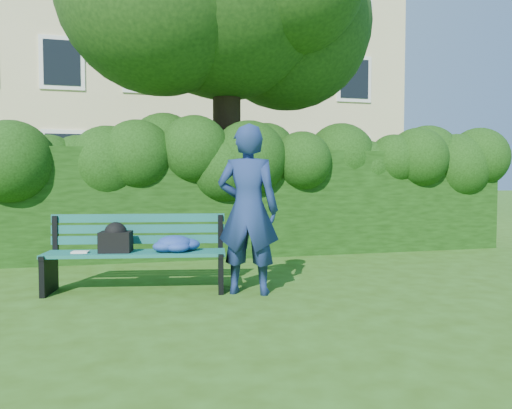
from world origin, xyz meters
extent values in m
plane|color=#305113|center=(0.00, 0.00, 0.00)|extent=(80.00, 80.00, 0.00)
cube|color=#CAC287|center=(0.00, 14.00, 6.00)|extent=(16.00, 8.00, 12.00)
cube|color=white|center=(-3.60, 9.98, 2.00)|extent=(1.30, 0.08, 1.60)
cube|color=black|center=(-3.60, 9.94, 2.00)|extent=(1.05, 0.04, 1.35)
cube|color=white|center=(-1.20, 9.98, 2.00)|extent=(1.30, 0.08, 1.60)
cube|color=black|center=(-1.20, 9.94, 2.00)|extent=(1.05, 0.04, 1.35)
cube|color=white|center=(1.20, 9.98, 2.00)|extent=(1.30, 0.08, 1.60)
cube|color=black|center=(1.20, 9.94, 2.00)|extent=(1.05, 0.04, 1.35)
cube|color=white|center=(3.60, 9.98, 2.00)|extent=(1.30, 0.08, 1.60)
cube|color=black|center=(3.60, 9.94, 2.00)|extent=(1.05, 0.04, 1.35)
cube|color=white|center=(6.00, 9.98, 2.00)|extent=(1.30, 0.08, 1.60)
cube|color=black|center=(6.00, 9.94, 2.00)|extent=(1.05, 0.04, 1.35)
cube|color=white|center=(-3.60, 9.98, 4.80)|extent=(1.30, 0.08, 1.60)
cube|color=black|center=(-3.60, 9.94, 4.80)|extent=(1.05, 0.04, 1.35)
cube|color=white|center=(-1.20, 9.98, 4.80)|extent=(1.30, 0.08, 1.60)
cube|color=black|center=(-1.20, 9.94, 4.80)|extent=(1.05, 0.04, 1.35)
cube|color=white|center=(1.20, 9.98, 4.80)|extent=(1.30, 0.08, 1.60)
cube|color=black|center=(1.20, 9.94, 4.80)|extent=(1.05, 0.04, 1.35)
cube|color=white|center=(3.60, 9.98, 4.80)|extent=(1.30, 0.08, 1.60)
cube|color=black|center=(3.60, 9.94, 4.80)|extent=(1.05, 0.04, 1.35)
cube|color=white|center=(6.00, 9.98, 4.80)|extent=(1.30, 0.08, 1.60)
cube|color=black|center=(6.00, 9.94, 4.80)|extent=(1.05, 0.04, 1.35)
cube|color=black|center=(0.00, 2.20, 0.90)|extent=(10.00, 1.00, 1.80)
cylinder|color=black|center=(0.03, 2.83, 2.34)|extent=(0.51, 0.51, 4.68)
sphere|color=#193711|center=(1.33, 3.23, 4.30)|extent=(3.27, 3.27, 3.27)
cube|color=#115649|center=(-1.72, -0.50, 0.45)|extent=(2.05, 0.46, 0.04)
cube|color=#115649|center=(-1.69, -0.38, 0.45)|extent=(2.05, 0.46, 0.04)
cube|color=#115649|center=(-1.67, -0.26, 0.45)|extent=(2.05, 0.46, 0.04)
cube|color=#115649|center=(-1.65, -0.14, 0.45)|extent=(2.05, 0.46, 0.04)
cube|color=#115649|center=(-1.64, -0.07, 0.58)|extent=(2.04, 0.39, 0.10)
cube|color=#115649|center=(-1.64, -0.06, 0.71)|extent=(2.04, 0.39, 0.10)
cube|color=#115649|center=(-1.64, -0.05, 0.84)|extent=(2.04, 0.39, 0.10)
cube|color=black|center=(-2.65, -0.15, 0.22)|extent=(0.15, 0.50, 0.44)
cube|color=black|center=(-2.61, 0.10, 0.65)|extent=(0.07, 0.07, 0.45)
cube|color=black|center=(-2.66, -0.20, 0.44)|extent=(0.13, 0.42, 0.05)
cube|color=black|center=(-0.72, -0.49, 0.22)|extent=(0.15, 0.50, 0.44)
cube|color=black|center=(-0.67, -0.24, 0.65)|extent=(0.07, 0.07, 0.45)
cube|color=black|center=(-0.72, -0.54, 0.44)|extent=(0.13, 0.42, 0.05)
cube|color=white|center=(-2.30, -0.26, 0.48)|extent=(0.20, 0.16, 0.02)
cube|color=black|center=(-1.91, -0.28, 0.59)|extent=(0.40, 0.35, 0.24)
imported|color=navy|center=(-0.44, -0.73, 0.96)|extent=(0.83, 0.70, 1.93)
camera|label=1|loc=(-1.79, -6.23, 1.32)|focal=35.00mm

